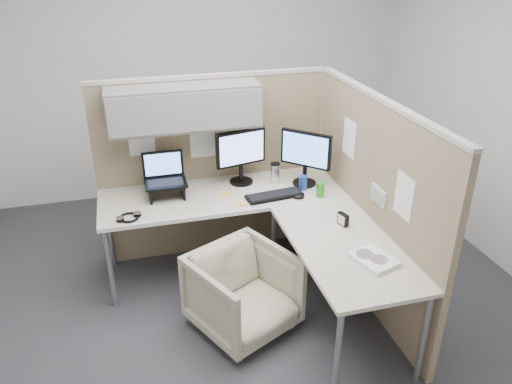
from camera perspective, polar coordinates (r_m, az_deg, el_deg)
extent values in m
plane|color=#302F34|center=(4.08, -0.44, -12.48)|extent=(4.50, 4.50, 0.00)
cube|color=#8E7A5D|center=(4.40, -4.75, 2.71)|extent=(2.00, 0.05, 1.60)
cube|color=#A8A399|center=(4.15, -5.18, 13.10)|extent=(2.00, 0.06, 0.03)
cube|color=slate|center=(4.02, -8.22, 9.63)|extent=(1.20, 0.34, 0.34)
cube|color=gray|center=(3.85, -7.85, 8.93)|extent=(1.18, 0.01, 0.30)
plane|color=white|center=(4.19, -12.98, 6.04)|extent=(0.26, 0.00, 0.26)
plane|color=white|center=(4.26, -6.15, 5.88)|extent=(0.26, 0.00, 0.26)
cube|color=#8E7A5D|center=(3.85, 12.96, -1.50)|extent=(0.05, 2.00, 1.60)
cube|color=#A8A399|center=(3.56, 14.28, 10.21)|extent=(0.06, 2.00, 0.03)
cube|color=#A8A399|center=(4.67, 7.40, 3.99)|extent=(0.06, 0.06, 1.60)
cube|color=silver|center=(3.65, 13.88, -0.38)|extent=(0.02, 0.20, 0.12)
cube|color=gray|center=(3.65, 13.69, -0.41)|extent=(0.00, 0.16, 0.09)
plane|color=white|center=(4.01, 10.59, 6.09)|extent=(0.00, 0.26, 0.26)
plane|color=white|center=(3.36, 16.52, -0.44)|extent=(0.00, 0.26, 0.26)
cube|color=beige|center=(4.11, -3.74, -0.31)|extent=(2.00, 0.68, 0.03)
cube|color=beige|center=(3.47, 10.11, -6.08)|extent=(0.68, 1.30, 0.03)
cube|color=white|center=(3.82, -2.70, -2.49)|extent=(2.00, 0.02, 0.03)
cylinder|color=gray|center=(3.99, -16.30, -8.39)|extent=(0.04, 0.04, 0.70)
cylinder|color=gray|center=(4.49, -16.38, -4.29)|extent=(0.04, 0.04, 0.70)
cylinder|color=gray|center=(3.17, 9.31, -18.08)|extent=(0.04, 0.04, 0.70)
cylinder|color=gray|center=(3.41, 18.59, -15.60)|extent=(0.04, 0.04, 0.70)
cylinder|color=gray|center=(4.13, 2.02, -6.00)|extent=(0.04, 0.04, 0.70)
imported|color=#B2AB8E|center=(3.65, -1.45, -11.04)|extent=(0.85, 0.83, 0.67)
cylinder|color=black|center=(4.29, -1.69, 1.21)|extent=(0.20, 0.20, 0.02)
cylinder|color=black|center=(4.25, -1.70, 2.22)|extent=(0.04, 0.04, 0.15)
cube|color=black|center=(4.16, -1.75, 5.05)|extent=(0.44, 0.13, 0.30)
cube|color=#889CEB|center=(4.15, -1.62, 4.97)|extent=(0.39, 0.09, 0.26)
cylinder|color=black|center=(4.28, 5.54, 1.05)|extent=(0.20, 0.20, 0.02)
cylinder|color=black|center=(4.24, 5.59, 2.06)|extent=(0.04, 0.04, 0.15)
cube|color=black|center=(4.16, 5.72, 4.89)|extent=(0.34, 0.33, 0.30)
cube|color=#5B9AF9|center=(4.14, 5.61, 4.81)|extent=(0.29, 0.28, 0.26)
cube|color=black|center=(4.05, -10.26, 0.80)|extent=(0.29, 0.23, 0.01)
cube|color=black|center=(4.07, -12.03, -0.06)|extent=(0.02, 0.21, 0.12)
cube|color=black|center=(4.08, -8.39, 0.37)|extent=(0.02, 0.21, 0.12)
cube|color=black|center=(4.04, -10.28, 1.00)|extent=(0.33, 0.23, 0.02)
cube|color=black|center=(4.12, -10.60, 3.21)|extent=(0.33, 0.06, 0.21)
cube|color=#598CF2|center=(4.12, -10.59, 3.15)|extent=(0.29, 0.04, 0.17)
cube|color=black|center=(4.03, 2.11, -0.42)|extent=(0.48, 0.20, 0.02)
ellipsoid|color=black|center=(4.02, 4.95, -0.55)|extent=(0.09, 0.06, 0.03)
cylinder|color=silver|center=(4.27, 2.21, 2.17)|extent=(0.08, 0.08, 0.16)
cylinder|color=black|center=(4.23, 2.23, 3.24)|extent=(0.08, 0.08, 0.01)
cylinder|color=#268C1E|center=(4.06, 7.37, 0.29)|extent=(0.07, 0.07, 0.12)
cylinder|color=#1E3FA5|center=(4.16, 5.40, 1.07)|extent=(0.07, 0.07, 0.12)
cube|color=yellow|center=(4.08, -3.55, -0.21)|extent=(0.09, 0.09, 0.01)
cube|color=yellow|center=(3.93, -1.75, -1.33)|extent=(0.08, 0.08, 0.01)
torus|color=black|center=(3.83, -14.32, -2.83)|extent=(0.20, 0.20, 0.02)
cylinder|color=black|center=(3.81, -15.26, -3.03)|extent=(0.06, 0.06, 0.03)
cylinder|color=black|center=(3.85, -13.40, -2.48)|extent=(0.06, 0.06, 0.03)
cube|color=white|center=(3.32, 13.32, -7.50)|extent=(0.29, 0.33, 0.03)
cylinder|color=silver|center=(3.30, 13.90, -7.48)|extent=(0.12, 0.12, 0.00)
cylinder|color=silver|center=(3.33, 12.34, -6.91)|extent=(0.12, 0.12, 0.00)
cube|color=black|center=(3.67, 9.92, -3.09)|extent=(0.06, 0.10, 0.09)
cube|color=white|center=(3.66, 9.71, -3.17)|extent=(0.02, 0.07, 0.07)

